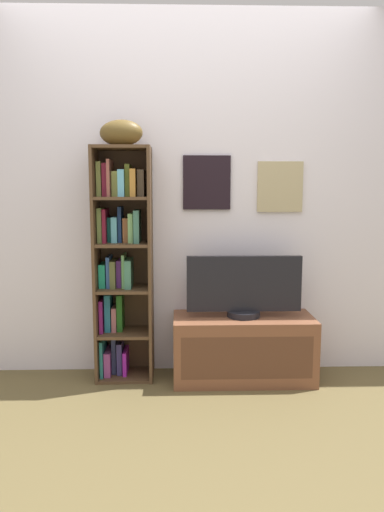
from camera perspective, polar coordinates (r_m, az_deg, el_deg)
The scene contains 6 objects.
ground at distance 2.63m, azimuth -0.16°, elevation -21.98°, with size 5.20×5.20×0.04m, color brown.
back_wall at distance 3.41m, azimuth -0.62°, elevation 7.08°, with size 4.80×0.08×2.48m.
bookshelf at distance 3.33m, azimuth -8.32°, elevation -0.57°, with size 0.38×0.29×1.56m.
football at distance 3.28m, azimuth -8.28°, elevation 14.04°, with size 0.28×0.17×0.17m, color brown.
tv_stand at distance 3.38m, azimuth 5.99°, elevation -10.64°, with size 0.94×0.41×0.44m.
television at distance 3.27m, azimuth 6.09°, elevation -3.62°, with size 0.76×0.22×0.41m.
Camera 1 is at (-0.06, -2.28, 1.30)m, focal length 34.23 mm.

